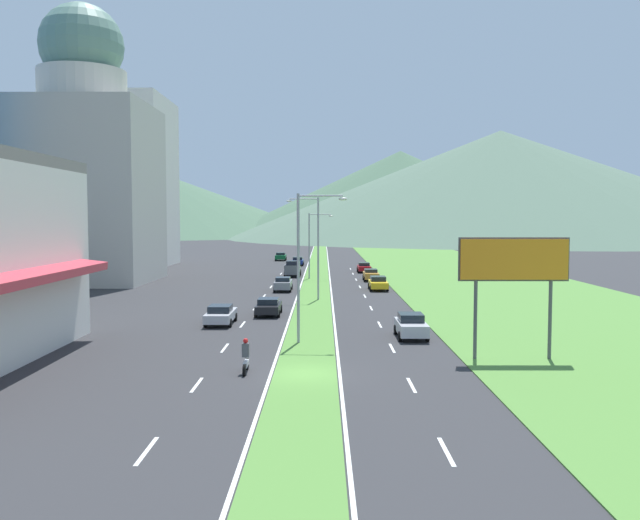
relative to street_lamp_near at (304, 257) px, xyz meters
The scene contains 45 objects.
ground_plane 10.01m from the street_lamp_near, 87.85° to the right, with size 600.00×600.00×0.00m, color #2D2D30.
grass_median 51.89m from the street_lamp_near, 89.65° to the left, with size 3.20×240.00×0.06m, color #518438.
grass_verge_right 55.95m from the street_lamp_near, 67.94° to the left, with size 24.00×240.00×0.06m, color #518438.
lane_dash_left_1 20.74m from the street_lamp_near, 103.83° to the right, with size 0.16×2.80×0.01m, color silver.
lane_dash_left_2 12.74m from the street_lamp_near, 114.55° to the right, with size 0.16×2.80×0.01m, color silver.
lane_dash_left_3 7.40m from the street_lamp_near, 162.43° to the right, with size 0.16×2.80×0.01m, color silver.
lane_dash_left_4 10.39m from the street_lamp_near, 122.73° to the left, with size 0.16×2.80×0.01m, color silver.
lane_dash_left_5 17.93m from the street_lamp_near, 106.26° to the left, with size 0.16×2.80×0.01m, color silver.
lane_dash_left_6 26.38m from the street_lamp_near, 100.68° to the left, with size 0.16×2.80×0.01m, color silver.
lane_dash_left_7 35.08m from the street_lamp_near, 97.94° to the left, with size 0.16×2.80×0.01m, color silver.
lane_dash_left_8 43.89m from the street_lamp_near, 96.31° to the left, with size 0.16×2.80×0.01m, color silver.
lane_dash_left_9 52.75m from the street_lamp_near, 95.23° to the left, with size 0.16×2.80×0.01m, color silver.
lane_dash_left_10 61.63m from the street_lamp_near, 94.47° to the left, with size 0.16×2.80×0.01m, color silver.
lane_dash_right_1 20.90m from the street_lamp_near, 74.43° to the right, with size 0.16×2.80×0.01m, color silver.
lane_dash_right_2 12.99m from the street_lamp_near, 62.66° to the right, with size 0.16×2.80×0.01m, color silver.
lane_dash_right_3 7.83m from the street_lamp_near, 15.63° to the right, with size 0.16×2.80×0.01m, color silver.
lane_dash_right_4 10.69m from the street_lamp_near, 53.97° to the left, with size 0.16×2.80×0.01m, color silver.
lane_dash_right_5 18.11m from the street_lamp_near, 71.73° to the left, with size 0.16×2.80×0.01m, color silver.
lane_dash_right_6 26.50m from the street_lamp_near, 77.95° to the left, with size 0.16×2.80×0.01m, color silver.
lane_dash_right_7 35.17m from the street_lamp_near, 81.04° to the left, with size 0.16×2.80×0.01m, color silver.
lane_dash_right_8 43.96m from the street_lamp_near, 82.87° to the left, with size 0.16×2.80×0.01m, color silver.
lane_dash_right_9 52.81m from the street_lamp_near, 84.08° to the left, with size 0.16×2.80×0.01m, color silver.
lane_dash_right_10 61.69m from the street_lamp_near, 84.94° to the left, with size 0.16×2.80×0.01m, color silver.
edge_line_median_left 51.91m from the street_lamp_near, 91.59° to the left, with size 0.16×240.00×0.01m, color silver.
edge_line_median_right 51.93m from the street_lamp_near, 87.71° to the left, with size 0.16×240.00×0.01m, color silver.
domed_building 50.03m from the street_lamp_near, 124.85° to the left, with size 16.25×16.25×33.82m.
midrise_colored 75.56m from the street_lamp_near, 116.00° to the left, with size 17.43×17.43×27.30m, color silver.
hill_far_left 281.13m from the street_lamp_near, 107.40° to the left, with size 176.75×176.75×31.93m, color #47664C.
hill_far_center 258.69m from the street_lamp_near, 82.14° to the left, with size 161.05×161.05×37.49m, color #47664C.
hill_far_right 233.18m from the street_lamp_near, 72.33° to the left, with size 214.42×214.42×41.99m, color #516B56.
street_lamp_near is the anchor object (origin of this frame).
street_lamp_mid 22.09m from the street_lamp_near, 88.96° to the left, with size 3.13×0.42×9.88m.
street_lamp_far 44.23m from the street_lamp_near, 90.31° to the left, with size 3.16×0.38×8.50m.
billboard_roadside 12.73m from the street_lamp_near, 22.07° to the right, with size 6.15×0.28×6.85m.
car_0 42.86m from the street_lamp_near, 80.25° to the left, with size 1.93×4.59×1.46m.
car_1 11.00m from the street_lamp_near, 130.33° to the left, with size 2.01×4.73×1.44m.
car_2 8.69m from the street_lamp_near, 16.55° to the left, with size 1.96×4.30×1.59m.
car_3 30.72m from the street_lamp_near, 95.95° to the left, with size 1.91×4.61×1.51m.
car_4 32.36m from the street_lamp_near, 76.94° to the left, with size 2.02×4.76×1.50m.
car_5 55.51m from the street_lamp_near, 82.61° to the left, with size 1.95×4.43×1.41m.
car_6 68.97m from the street_lamp_near, 92.54° to the left, with size 1.96×4.77×1.42m.
car_7 81.78m from the street_lamp_near, 94.70° to the left, with size 2.01×4.46×1.49m.
car_8 13.51m from the street_lamp_near, 104.86° to the left, with size 2.04×4.43×1.39m.
pickup_truck_0 48.77m from the street_lamp_near, 93.48° to the left, with size 2.18×5.40×2.00m.
motorcycle_rider 9.70m from the street_lamp_near, 108.82° to the right, with size 0.36×2.00×1.80m.
Camera 1 is at (0.93, -33.21, 7.94)m, focal length 37.38 mm.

